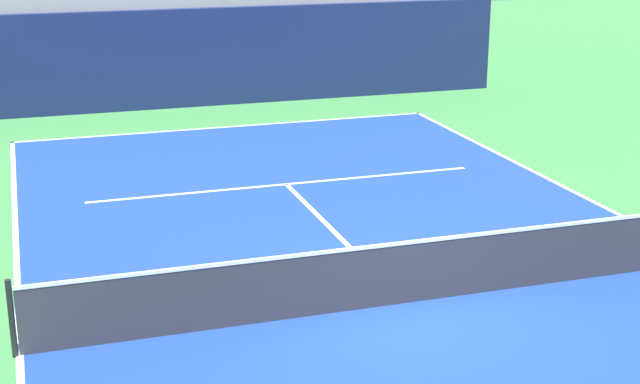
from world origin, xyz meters
TOP-DOWN VIEW (x-y plane):
  - ground_plane at (0.00, 0.00)m, footprint 80.00×80.00m
  - court_surface at (0.00, 0.00)m, footprint 11.00×24.00m
  - baseline_far at (0.00, 11.95)m, footprint 11.00×0.10m
  - sideline_left at (-5.45, 0.00)m, footprint 0.10×24.00m
  - service_line_far at (0.00, 6.40)m, footprint 8.26×0.10m
  - centre_service_line at (0.00, 3.20)m, footprint 0.10×6.40m
  - back_wall at (0.00, 14.92)m, footprint 18.15×0.30m
  - stands_tier_lower at (0.00, 16.27)m, footprint 18.15×2.40m
  - stands_tier_upper at (0.00, 18.67)m, footprint 18.15×2.40m
  - tennis_net at (0.00, 0.00)m, footprint 11.08×0.08m

SIDE VIEW (x-z plane):
  - ground_plane at x=0.00m, z-range 0.00..0.00m
  - court_surface at x=0.00m, z-range 0.00..0.01m
  - baseline_far at x=0.00m, z-range 0.01..0.01m
  - sideline_left at x=-5.45m, z-range 0.01..0.01m
  - service_line_far at x=0.00m, z-range 0.01..0.01m
  - centre_service_line at x=0.00m, z-range 0.01..0.01m
  - tennis_net at x=0.00m, z-range -0.03..1.04m
  - back_wall at x=0.00m, z-range 0.00..2.81m
  - stands_tier_lower at x=0.00m, z-range 0.00..3.22m
  - stands_tier_upper at x=0.00m, z-range 0.00..4.00m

